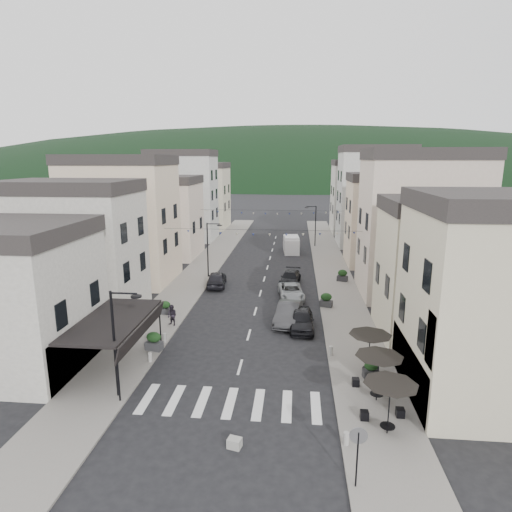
{
  "coord_description": "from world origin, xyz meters",
  "views": [
    {
      "loc": [
        3.27,
        -18.06,
        12.57
      ],
      "look_at": [
        -0.49,
        21.7,
        3.5
      ],
      "focal_mm": 30.0,
      "sensor_mm": 36.0,
      "label": 1
    }
  ],
  "objects": [
    {
      "name": "parked_car_c",
      "position": [
        2.95,
        19.75,
        0.66
      ],
      "size": [
        2.75,
        4.95,
        1.31
      ],
      "primitive_type": "imported",
      "rotation": [
        0.0,
        0.0,
        0.12
      ],
      "color": "#94989C",
      "rests_on": "ground"
    },
    {
      "name": "parked_car_e",
      "position": [
        -4.6,
        22.9,
        0.77
      ],
      "size": [
        2.27,
        4.68,
        1.54
      ],
      "primitive_type": "imported",
      "rotation": [
        0.0,
        0.0,
        3.24
      ],
      "color": "black",
      "rests_on": "ground"
    },
    {
      "name": "concrete_block_b",
      "position": [
        0.75,
        -1.52,
        0.23
      ],
      "size": [
        0.69,
        0.58,
        0.45
      ],
      "primitive_type": "cube",
      "rotation": [
        0.0,
        0.0,
        -0.25
      ],
      "color": "gray",
      "rests_on": "ground"
    },
    {
      "name": "bunting_near",
      "position": [
        0.0,
        22.0,
        5.65
      ],
      "size": [
        19.0,
        0.28,
        0.62
      ],
      "color": "black",
      "rests_on": "ground"
    },
    {
      "name": "bollards",
      "position": [
        0.0,
        5.5,
        0.42
      ],
      "size": [
        11.66,
        10.26,
        0.6
      ],
      "color": "gray",
      "rests_on": "ground"
    },
    {
      "name": "pedestrian_b",
      "position": [
        -6.0,
        11.96,
        0.94
      ],
      "size": [
        0.99,
        0.9,
        1.64
      ],
      "primitive_type": "imported",
      "rotation": [
        0.0,
        0.0,
        -0.44
      ],
      "color": "black",
      "rests_on": "sidewalk_left"
    },
    {
      "name": "parked_car_a",
      "position": [
        3.85,
        12.48,
        0.76
      ],
      "size": [
        1.83,
        4.47,
        1.52
      ],
      "primitive_type": "imported",
      "rotation": [
        0.0,
        0.0,
        0.01
      ],
      "color": "black",
      "rests_on": "ground"
    },
    {
      "name": "bunting_far",
      "position": [
        0.0,
        38.0,
        5.65
      ],
      "size": [
        19.0,
        0.28,
        0.62
      ],
      "color": "black",
      "rests_on": "ground"
    },
    {
      "name": "buildings_row_right",
      "position": [
        14.5,
        36.59,
        6.32
      ],
      "size": [
        10.2,
        54.16,
        14.5
      ],
      "color": "beige",
      "rests_on": "ground"
    },
    {
      "name": "sidewalk_left",
      "position": [
        -7.5,
        32.0,
        0.06
      ],
      "size": [
        4.0,
        76.0,
        0.12
      ],
      "primitive_type": "cube",
      "color": "slate",
      "rests_on": "ground"
    },
    {
      "name": "delivery_van",
      "position": [
        2.66,
        39.89,
        1.15
      ],
      "size": [
        2.33,
        5.03,
        2.34
      ],
      "rotation": [
        0.0,
        0.0,
        0.08
      ],
      "color": "silver",
      "rests_on": "ground"
    },
    {
      "name": "streetlamp_left_far",
      "position": [
        -5.82,
        26.0,
        3.7
      ],
      "size": [
        1.7,
        0.56,
        6.0
      ],
      "color": "black",
      "rests_on": "ground"
    },
    {
      "name": "streetlamp_left_near",
      "position": [
        -5.82,
        2.0,
        3.7
      ],
      "size": [
        1.7,
        0.56,
        6.0
      ],
      "color": "black",
      "rests_on": "ground"
    },
    {
      "name": "cafe_terrace",
      "position": [
        7.7,
        2.8,
        2.36
      ],
      "size": [
        2.5,
        8.1,
        2.53
      ],
      "color": "black",
      "rests_on": "ground"
    },
    {
      "name": "ground",
      "position": [
        0.0,
        0.0,
        0.0
      ],
      "size": [
        700.0,
        700.0,
        0.0
      ],
      "primitive_type": "plane",
      "color": "black",
      "rests_on": "ground"
    },
    {
      "name": "parked_car_b",
      "position": [
        2.83,
        13.67,
        0.8
      ],
      "size": [
        2.34,
        5.05,
        1.6
      ],
      "primitive_type": "imported",
      "rotation": [
        0.0,
        0.0,
        -0.14
      ],
      "color": "#2D2D30",
      "rests_on": "ground"
    },
    {
      "name": "bistro_building",
      "position": [
        14.5,
        4.0,
        5.0
      ],
      "size": [
        10.0,
        8.0,
        10.0
      ],
      "primitive_type": "cube",
      "color": "beige",
      "rests_on": "ground"
    },
    {
      "name": "hill_backdrop",
      "position": [
        0.0,
        300.0,
        0.0
      ],
      "size": [
        640.0,
        360.0,
        70.0
      ],
      "primitive_type": "ellipsoid",
      "color": "black",
      "rests_on": "ground"
    },
    {
      "name": "traffic_sign",
      "position": [
        5.8,
        -3.5,
        1.93
      ],
      "size": [
        0.7,
        0.07,
        2.7
      ],
      "color": "black",
      "rests_on": "ground"
    },
    {
      "name": "pedestrian_a",
      "position": [
        -8.73,
        8.62,
        1.06
      ],
      "size": [
        0.76,
        0.57,
        1.87
      ],
      "primitive_type": "imported",
      "rotation": [
        0.0,
        0.0,
        -0.2
      ],
      "color": "black",
      "rests_on": "sidewalk_left"
    },
    {
      "name": "planter_rb",
      "position": [
        6.0,
        17.43,
        0.71
      ],
      "size": [
        1.21,
        0.9,
        1.21
      ],
      "rotation": [
        0.0,
        0.0,
        -0.31
      ],
      "color": "#2F2F31",
      "rests_on": "sidewalk_right"
    },
    {
      "name": "planter_la",
      "position": [
        -6.0,
        7.67,
        0.73
      ],
      "size": [
        1.23,
        0.85,
        1.25
      ],
      "rotation": [
        0.0,
        0.0,
        -0.22
      ],
      "color": "#323335",
      "rests_on": "sidewalk_left"
    },
    {
      "name": "buildings_row_left",
      "position": [
        -14.5,
        37.75,
        6.12
      ],
      "size": [
        10.2,
        54.16,
        14.0
      ],
      "color": "#A6A398",
      "rests_on": "ground"
    },
    {
      "name": "planter_lb",
      "position": [
        -7.29,
        14.38,
        0.66
      ],
      "size": [
        1.0,
        0.57,
        1.11
      ],
      "rotation": [
        0.0,
        0.0,
        -0.03
      ],
      "color": "#2E2F31",
      "rests_on": "sidewalk_left"
    },
    {
      "name": "parked_car_d",
      "position": [
        2.8,
        24.38,
        0.66
      ],
      "size": [
        2.38,
        4.72,
        1.31
      ],
      "primitive_type": "imported",
      "rotation": [
        0.0,
        0.0,
        -0.12
      ],
      "color": "black",
      "rests_on": "ground"
    },
    {
      "name": "streetlamp_right_far",
      "position": [
        5.82,
        44.0,
        3.7
      ],
      "size": [
        1.7,
        0.56,
        6.0
      ],
      "color": "black",
      "rests_on": "ground"
    },
    {
      "name": "planter_rc",
      "position": [
        8.22,
        25.61,
        0.72
      ],
      "size": [
        1.22,
        0.88,
        1.23
      ],
      "rotation": [
        0.0,
        0.0,
        -0.28
      ],
      "color": "#28282B",
      "rests_on": "sidewalk_right"
    },
    {
      "name": "planter_ra",
      "position": [
        7.81,
        5.25,
        0.62
      ],
      "size": [
        0.99,
        0.65,
        1.03
      ],
      "rotation": [
        0.0,
        0.0,
        0.16
      ],
      "color": "#2C2B2E",
      "rests_on": "sidewalk_right"
    },
    {
      "name": "boutique_awning",
      "position": [
        -7.25,
        5.0,
        3.11
      ],
      "size": [
        3.77,
        7.5,
        3.28
      ],
      "color": "black",
      "rests_on": "ground"
    },
    {
      "name": "sidewalk_right",
      "position": [
        7.5,
        32.0,
        0.06
      ],
      "size": [
        4.0,
        76.0,
        0.12
      ],
      "primitive_type": "cube",
      "color": "slate",
      "rests_on": "ground"
    }
  ]
}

